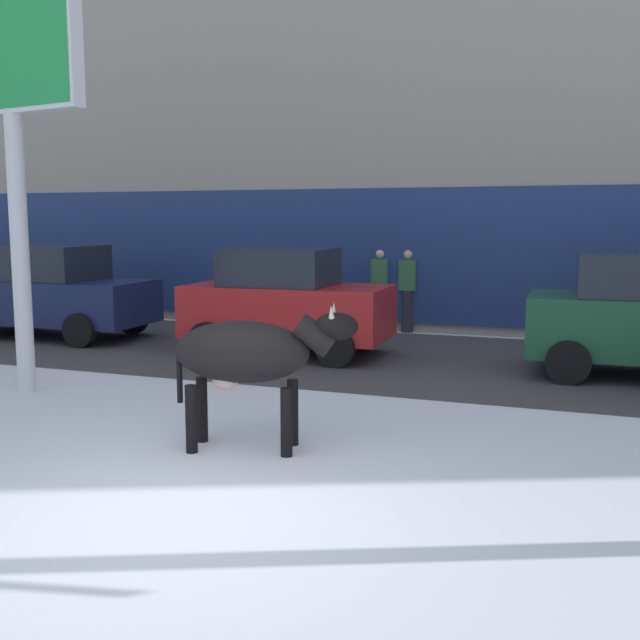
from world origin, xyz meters
name	(u,v)px	position (x,y,z in m)	size (l,w,h in m)	color
ground_plane	(178,510)	(0.00, 0.00, 0.00)	(120.00, 120.00, 0.00)	white
road_strip	(397,358)	(0.00, 7.23, 0.00)	(60.00, 5.60, 0.01)	#423F3F
building_facade	(465,42)	(0.00, 13.26, 6.48)	(44.00, 6.10, 13.00)	#A39989
cow_black	(249,355)	(-0.16, 1.71, 0.99)	(1.94, 0.90, 1.54)	black
billboard	(10,69)	(-4.22, 3.05, 4.31)	(2.52, 0.63, 5.56)	silver
car_navy_sedan	(48,292)	(-7.17, 7.09, 0.91)	(4.25, 2.08, 1.84)	#19234C
car_red_hatchback	(286,302)	(-1.93, 6.92, 0.93)	(3.55, 2.01, 1.86)	red
pedestrian_near_billboard	(380,290)	(-1.15, 10.21, 0.88)	(0.36, 0.24, 1.73)	#282833
pedestrian_by_cars	(408,290)	(-0.55, 10.21, 0.88)	(0.36, 0.24, 1.73)	#282833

